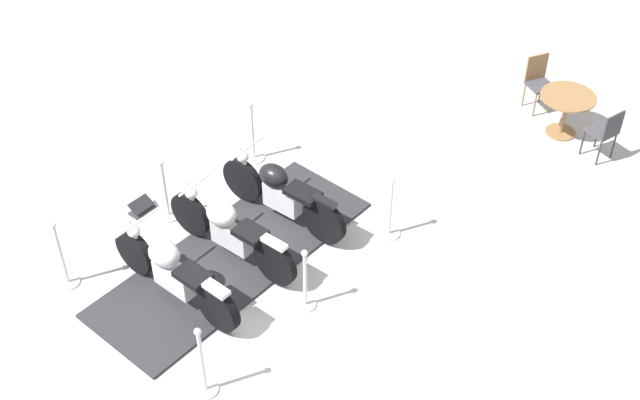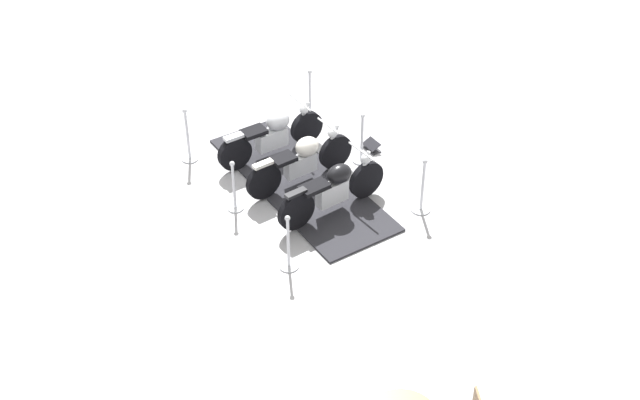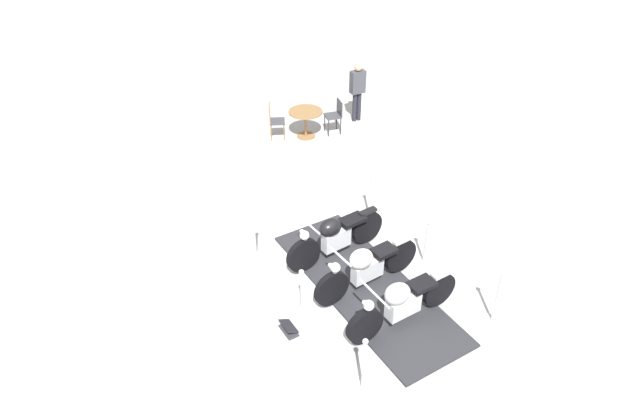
% 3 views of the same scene
% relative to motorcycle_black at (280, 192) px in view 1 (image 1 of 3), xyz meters
% --- Properties ---
extents(ground_plane, '(80.00, 80.00, 0.00)m').
position_rel_motorcycle_black_xyz_m(ground_plane, '(-1.03, -0.06, -0.53)').
color(ground_plane, '#B2B2B7').
extents(display_platform, '(4.30, 1.64, 0.04)m').
position_rel_motorcycle_black_xyz_m(display_platform, '(-1.03, -0.06, -0.51)').
color(display_platform, '#28282D').
rests_on(display_platform, ground_plane).
extents(motorcycle_black, '(0.68, 2.22, 1.02)m').
position_rel_motorcycle_black_xyz_m(motorcycle_black, '(0.00, 0.00, 0.00)').
color(motorcycle_black, black).
rests_on(motorcycle_black, display_platform).
extents(motorcycle_cream, '(0.61, 2.26, 1.00)m').
position_rel_motorcycle_black_xyz_m(motorcycle_cream, '(-1.03, -0.01, -0.01)').
color(motorcycle_cream, black).
rests_on(motorcycle_cream, display_platform).
extents(motorcycle_chrome, '(0.76, 2.26, 0.98)m').
position_rel_motorcycle_black_xyz_m(motorcycle_chrome, '(-2.06, -0.04, -0.02)').
color(motorcycle_chrome, black).
rests_on(motorcycle_chrome, display_platform).
extents(stanchion_left_mid, '(0.29, 0.29, 1.01)m').
position_rel_motorcycle_black_xyz_m(stanchion_left_mid, '(-1.00, -1.41, -0.18)').
color(stanchion_left_mid, silver).
rests_on(stanchion_left_mid, ground_plane).
extents(stanchion_left_front, '(0.33, 0.33, 1.05)m').
position_rel_motorcycle_black_xyz_m(stanchion_left_front, '(0.81, -1.37, -0.20)').
color(stanchion_left_front, silver).
rests_on(stanchion_left_front, ground_plane).
extents(stanchion_right_mid, '(0.35, 0.35, 1.04)m').
position_rel_motorcycle_black_xyz_m(stanchion_right_mid, '(-1.06, 1.30, -0.22)').
color(stanchion_right_mid, silver).
rests_on(stanchion_right_mid, ground_plane).
extents(stanchion_right_rear, '(0.31, 0.31, 1.11)m').
position_rel_motorcycle_black_xyz_m(stanchion_right_rear, '(-2.87, 1.26, -0.16)').
color(stanchion_right_rear, silver).
rests_on(stanchion_right_rear, ground_plane).
extents(stanchion_left_rear, '(0.32, 0.32, 1.12)m').
position_rel_motorcycle_black_xyz_m(stanchion_left_rear, '(-2.81, -1.45, -0.16)').
color(stanchion_left_rear, silver).
rests_on(stanchion_left_rear, ground_plane).
extents(stanchion_right_front, '(0.34, 0.34, 1.08)m').
position_rel_motorcycle_black_xyz_m(stanchion_right_front, '(0.75, 1.34, -0.20)').
color(stanchion_right_front, silver).
rests_on(stanchion_right_front, ground_plane).
extents(info_placard, '(0.39, 0.22, 0.18)m').
position_rel_motorcycle_black_xyz_m(info_placard, '(-1.26, 1.67, -0.48)').
color(info_placard, '#333338').
rests_on(info_placard, ground_plane).
extents(cafe_table, '(0.89, 0.89, 0.74)m').
position_rel_motorcycle_black_xyz_m(cafe_table, '(4.65, -1.95, 0.03)').
color(cafe_table, olive).
rests_on(cafe_table, ground_plane).
extents(cafe_chair_near_table, '(0.48, 0.48, 0.91)m').
position_rel_motorcycle_black_xyz_m(cafe_chair_near_table, '(4.47, -2.75, 0.01)').
color(cafe_chair_near_table, '#2D2D33').
rests_on(cafe_chair_near_table, ground_plane).
extents(cafe_chair_across_table, '(0.53, 0.53, 0.97)m').
position_rel_motorcycle_black_xyz_m(cafe_chair_across_table, '(5.01, -1.20, 0.02)').
color(cafe_chair_across_table, olive).
rests_on(cafe_chair_across_table, ground_plane).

